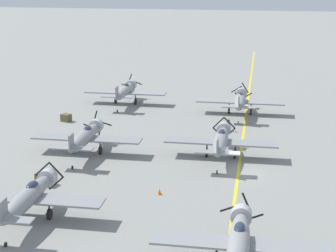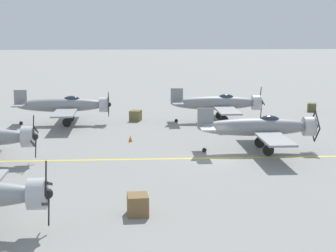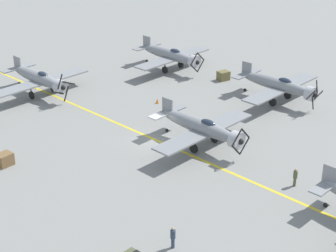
{
  "view_description": "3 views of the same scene",
  "coord_description": "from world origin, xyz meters",
  "px_view_note": "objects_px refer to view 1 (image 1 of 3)",
  "views": [
    {
      "loc": [
        1.74,
        -52.18,
        19.95
      ],
      "look_at": [
        -7.54,
        3.09,
        3.64
      ],
      "focal_mm": 60.0,
      "sensor_mm": 36.0,
      "label": 1
    },
    {
      "loc": [
        42.23,
        -6.26,
        10.2
      ],
      "look_at": [
        -1.34,
        -3.39,
        2.35
      ],
      "focal_mm": 60.0,
      "sensor_mm": 36.0,
      "label": 2
    },
    {
      "loc": [
        34.4,
        34.91,
        24.14
      ],
      "look_at": [
        -0.33,
        1.45,
        1.82
      ],
      "focal_mm": 60.0,
      "sensor_mm": 36.0,
      "label": 3
    }
  ],
  "objects_px": {
    "airplane_mid_left": "(85,137)",
    "airplane_far_center": "(240,100)",
    "airplane_mid_center": "(221,140)",
    "traffic_cone": "(159,192)",
    "airplane_far_left": "(125,91)",
    "supply_crate_mid_lane": "(66,118)",
    "airplane_near_left": "(29,197)",
    "airplane_near_center": "(239,242)",
    "ground_crew_inspecting": "(228,124)",
    "supply_crate_outboard": "(44,179)"
  },
  "relations": [
    {
      "from": "airplane_mid_left",
      "to": "airplane_mid_center",
      "type": "relative_size",
      "value": 1.0
    },
    {
      "from": "airplane_far_center",
      "to": "airplane_near_left",
      "type": "bearing_deg",
      "value": -112.85
    },
    {
      "from": "traffic_cone",
      "to": "airplane_near_left",
      "type": "bearing_deg",
      "value": -144.02
    },
    {
      "from": "airplane_far_center",
      "to": "supply_crate_outboard",
      "type": "height_order",
      "value": "airplane_far_center"
    },
    {
      "from": "airplane_near_center",
      "to": "airplane_far_center",
      "type": "xyz_separation_m",
      "value": [
        -1.66,
        40.61,
        0.0
      ]
    },
    {
      "from": "airplane_near_left",
      "to": "airplane_far_center",
      "type": "distance_m",
      "value": 38.9
    },
    {
      "from": "airplane_far_left",
      "to": "supply_crate_outboard",
      "type": "height_order",
      "value": "airplane_far_left"
    },
    {
      "from": "airplane_mid_left",
      "to": "supply_crate_mid_lane",
      "type": "height_order",
      "value": "airplane_mid_left"
    },
    {
      "from": "supply_crate_outboard",
      "to": "traffic_cone",
      "type": "relative_size",
      "value": 2.47
    },
    {
      "from": "ground_crew_inspecting",
      "to": "traffic_cone",
      "type": "height_order",
      "value": "ground_crew_inspecting"
    },
    {
      "from": "airplane_near_center",
      "to": "traffic_cone",
      "type": "bearing_deg",
      "value": 112.27
    },
    {
      "from": "airplane_near_center",
      "to": "supply_crate_outboard",
      "type": "bearing_deg",
      "value": 136.1
    },
    {
      "from": "airplane_far_left",
      "to": "supply_crate_mid_lane",
      "type": "bearing_deg",
      "value": -132.04
    },
    {
      "from": "airplane_mid_center",
      "to": "supply_crate_outboard",
      "type": "relative_size",
      "value": 8.85
    },
    {
      "from": "airplane_near_left",
      "to": "supply_crate_mid_lane",
      "type": "xyz_separation_m",
      "value": [
        -7.05,
        28.56,
        -1.52
      ]
    },
    {
      "from": "airplane_near_left",
      "to": "ground_crew_inspecting",
      "type": "distance_m",
      "value": 31.15
    },
    {
      "from": "airplane_mid_left",
      "to": "airplane_near_center",
      "type": "distance_m",
      "value": 27.3
    },
    {
      "from": "airplane_near_center",
      "to": "ground_crew_inspecting",
      "type": "relative_size",
      "value": 7.38
    },
    {
      "from": "airplane_mid_left",
      "to": "airplane_far_center",
      "type": "relative_size",
      "value": 1.0
    },
    {
      "from": "airplane_mid_center",
      "to": "ground_crew_inspecting",
      "type": "bearing_deg",
      "value": 74.01
    },
    {
      "from": "airplane_near_left",
      "to": "airplane_mid_center",
      "type": "relative_size",
      "value": 1.0
    },
    {
      "from": "airplane_near_left",
      "to": "ground_crew_inspecting",
      "type": "xyz_separation_m",
      "value": [
        14.17,
        27.72,
        -1.12
      ]
    },
    {
      "from": "airplane_far_left",
      "to": "traffic_cone",
      "type": "distance_m",
      "value": 33.87
    },
    {
      "from": "airplane_near_left",
      "to": "supply_crate_mid_lane",
      "type": "height_order",
      "value": "airplane_near_left"
    },
    {
      "from": "airplane_near_center",
      "to": "airplane_far_left",
      "type": "relative_size",
      "value": 1.0
    },
    {
      "from": "airplane_mid_center",
      "to": "traffic_cone",
      "type": "height_order",
      "value": "airplane_mid_center"
    },
    {
      "from": "airplane_near_left",
      "to": "airplane_far_left",
      "type": "height_order",
      "value": "airplane_far_left"
    },
    {
      "from": "airplane_mid_left",
      "to": "airplane_far_left",
      "type": "distance_m",
      "value": 22.57
    },
    {
      "from": "ground_crew_inspecting",
      "to": "supply_crate_mid_lane",
      "type": "height_order",
      "value": "ground_crew_inspecting"
    },
    {
      "from": "airplane_mid_left",
      "to": "ground_crew_inspecting",
      "type": "xyz_separation_m",
      "value": [
        14.62,
        11.47,
        -1.12
      ]
    },
    {
      "from": "airplane_mid_left",
      "to": "supply_crate_mid_lane",
      "type": "relative_size",
      "value": 10.15
    },
    {
      "from": "supply_crate_outboard",
      "to": "traffic_cone",
      "type": "xyz_separation_m",
      "value": [
        11.09,
        -0.56,
        -0.29
      ]
    },
    {
      "from": "airplane_near_left",
      "to": "airplane_near_center",
      "type": "xyz_separation_m",
      "value": [
        16.9,
        -4.82,
        -0.0
      ]
    },
    {
      "from": "airplane_far_center",
      "to": "ground_crew_inspecting",
      "type": "xyz_separation_m",
      "value": [
        -1.07,
        -8.07,
        -1.12
      ]
    },
    {
      "from": "airplane_mid_left",
      "to": "ground_crew_inspecting",
      "type": "bearing_deg",
      "value": 33.05
    },
    {
      "from": "airplane_mid_left",
      "to": "supply_crate_outboard",
      "type": "xyz_separation_m",
      "value": [
        -1.27,
        -8.89,
        -1.45
      ]
    },
    {
      "from": "airplane_near_left",
      "to": "airplane_far_center",
      "type": "relative_size",
      "value": 1.0
    },
    {
      "from": "airplane_near_left",
      "to": "airplane_far_left",
      "type": "bearing_deg",
      "value": 110.0
    },
    {
      "from": "airplane_mid_left",
      "to": "supply_crate_outboard",
      "type": "relative_size",
      "value": 8.85
    },
    {
      "from": "airplane_mid_center",
      "to": "ground_crew_inspecting",
      "type": "height_order",
      "value": "airplane_mid_center"
    },
    {
      "from": "airplane_mid_left",
      "to": "airplane_near_center",
      "type": "relative_size",
      "value": 1.0
    },
    {
      "from": "airplane_near_left",
      "to": "traffic_cone",
      "type": "distance_m",
      "value": 11.7
    },
    {
      "from": "supply_crate_mid_lane",
      "to": "airplane_mid_left",
      "type": "bearing_deg",
      "value": -61.83
    },
    {
      "from": "ground_crew_inspecting",
      "to": "supply_crate_outboard",
      "type": "bearing_deg",
      "value": -127.98
    },
    {
      "from": "airplane_mid_center",
      "to": "traffic_cone",
      "type": "distance_m",
      "value": 11.69
    },
    {
      "from": "airplane_mid_center",
      "to": "traffic_cone",
      "type": "bearing_deg",
      "value": -128.93
    },
    {
      "from": "airplane_mid_center",
      "to": "airplane_far_center",
      "type": "bearing_deg",
      "value": 71.03
    },
    {
      "from": "supply_crate_mid_lane",
      "to": "ground_crew_inspecting",
      "type": "bearing_deg",
      "value": -2.29
    },
    {
      "from": "airplane_near_left",
      "to": "supply_crate_mid_lane",
      "type": "bearing_deg",
      "value": 121.47
    },
    {
      "from": "airplane_mid_left",
      "to": "traffic_cone",
      "type": "xyz_separation_m",
      "value": [
        9.81,
        -9.45,
        -1.74
      ]
    }
  ]
}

